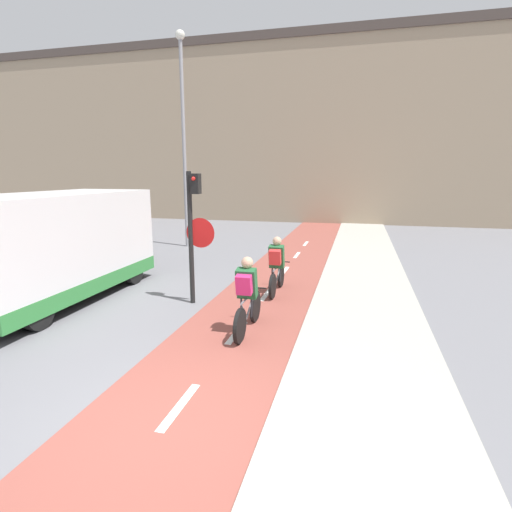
{
  "coord_description": "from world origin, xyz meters",
  "views": [
    {
      "loc": [
        2.1,
        -3.74,
        2.96
      ],
      "look_at": [
        0.0,
        4.47,
        1.2
      ],
      "focal_mm": 28.0,
      "sensor_mm": 36.0,
      "label": 1
    }
  ],
  "objects_px": {
    "traffic_light_pole": "(194,223)",
    "cyclist_far": "(277,266)",
    "cyclist_near": "(247,297)",
    "street_lamp_far": "(183,122)",
    "van": "(55,249)"
  },
  "relations": [
    {
      "from": "traffic_light_pole",
      "to": "cyclist_far",
      "type": "xyz_separation_m",
      "value": [
        1.66,
        1.2,
        -1.17
      ]
    },
    {
      "from": "street_lamp_far",
      "to": "cyclist_far",
      "type": "relative_size",
      "value": 4.88
    },
    {
      "from": "cyclist_far",
      "to": "van",
      "type": "xyz_separation_m",
      "value": [
        -4.93,
        -1.76,
        0.54
      ]
    },
    {
      "from": "van",
      "to": "cyclist_near",
      "type": "bearing_deg",
      "value": -9.86
    },
    {
      "from": "traffic_light_pole",
      "to": "cyclist_far",
      "type": "bearing_deg",
      "value": 35.91
    },
    {
      "from": "cyclist_far",
      "to": "van",
      "type": "height_order",
      "value": "van"
    },
    {
      "from": "cyclist_near",
      "to": "van",
      "type": "distance_m",
      "value": 5.0
    },
    {
      "from": "street_lamp_far",
      "to": "van",
      "type": "bearing_deg",
      "value": -90.22
    },
    {
      "from": "traffic_light_pole",
      "to": "cyclist_far",
      "type": "height_order",
      "value": "traffic_light_pole"
    },
    {
      "from": "traffic_light_pole",
      "to": "van",
      "type": "xyz_separation_m",
      "value": [
        -3.27,
        -0.56,
        -0.63
      ]
    },
    {
      "from": "street_lamp_far",
      "to": "traffic_light_pole",
      "type": "bearing_deg",
      "value": -64.53
    },
    {
      "from": "cyclist_near",
      "to": "cyclist_far",
      "type": "xyz_separation_m",
      "value": [
        0.03,
        2.61,
        -0.01
      ]
    },
    {
      "from": "cyclist_near",
      "to": "street_lamp_far",
      "type": "bearing_deg",
      "value": 120.65
    },
    {
      "from": "traffic_light_pole",
      "to": "cyclist_far",
      "type": "distance_m",
      "value": 2.36
    },
    {
      "from": "traffic_light_pole",
      "to": "cyclist_near",
      "type": "bearing_deg",
      "value": -40.93
    }
  ]
}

